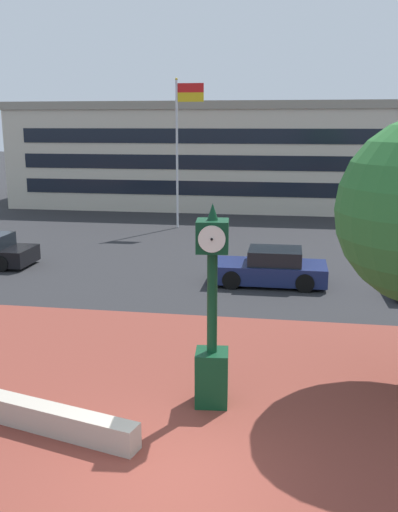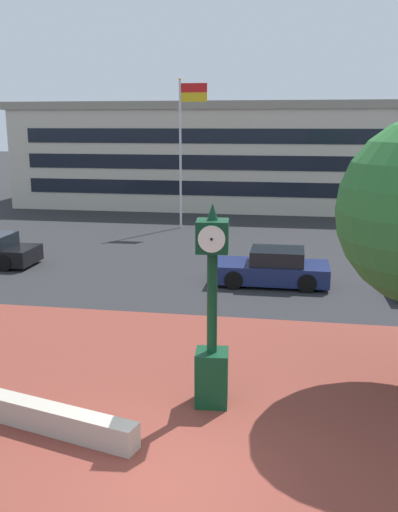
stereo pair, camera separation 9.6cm
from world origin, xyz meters
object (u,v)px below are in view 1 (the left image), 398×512
(flagpole_primary, at_px, (180,141))
(civic_building, at_px, (235,153))
(car_street_near, at_px, (270,268))
(street_clock, at_px, (212,326))

(flagpole_primary, bearing_deg, civic_building, 80.66)
(car_street_near, height_order, flagpole_primary, flagpole_primary)
(street_clock, height_order, civic_building, civic_building)
(street_clock, distance_m, car_street_near, 9.28)
(car_street_near, xyz_separation_m, civic_building, (-3.48, 21.50, 2.90))
(flagpole_primary, height_order, civic_building, flagpole_primary)
(flagpole_primary, bearing_deg, street_clock, -77.16)
(street_clock, bearing_deg, car_street_near, 79.50)
(car_street_near, relative_size, civic_building, 0.14)
(flagpole_primary, xyz_separation_m, civic_building, (1.81, 11.03, -1.17))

